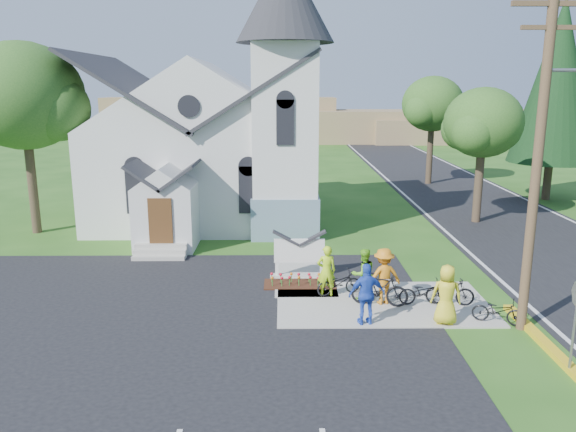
{
  "coord_description": "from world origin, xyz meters",
  "views": [
    {
      "loc": [
        -1.83,
        -17.02,
        7.1
      ],
      "look_at": [
        -1.61,
        5.0,
        1.97
      ],
      "focal_mm": 35.0,
      "sensor_mm": 36.0,
      "label": 1
    }
  ],
  "objects_px": {
    "bike_3": "(450,291)",
    "cyclist_4": "(446,295)",
    "cyclist_1": "(363,274)",
    "bike_2": "(424,292)",
    "church_sign": "(299,251)",
    "utility_pole": "(541,148)",
    "bike_1": "(380,289)",
    "bike_4": "(498,311)",
    "cyclist_0": "(326,271)",
    "bike_0": "(339,283)",
    "cyclist_2": "(367,294)",
    "cyclist_3": "(384,276)"
  },
  "relations": [
    {
      "from": "utility_pole",
      "to": "bike_4",
      "type": "bearing_deg",
      "value": 155.68
    },
    {
      "from": "cyclist_2",
      "to": "bike_2",
      "type": "distance_m",
      "value": 2.65
    },
    {
      "from": "bike_0",
      "to": "cyclist_2",
      "type": "distance_m",
      "value": 2.57
    },
    {
      "from": "church_sign",
      "to": "bike_3",
      "type": "height_order",
      "value": "church_sign"
    },
    {
      "from": "bike_3",
      "to": "cyclist_4",
      "type": "height_order",
      "value": "cyclist_4"
    },
    {
      "from": "cyclist_2",
      "to": "cyclist_4",
      "type": "relative_size",
      "value": 1.03
    },
    {
      "from": "cyclist_3",
      "to": "bike_3",
      "type": "height_order",
      "value": "cyclist_3"
    },
    {
      "from": "cyclist_2",
      "to": "bike_4",
      "type": "bearing_deg",
      "value": 170.76
    },
    {
      "from": "bike_1",
      "to": "church_sign",
      "type": "bearing_deg",
      "value": 53.89
    },
    {
      "from": "bike_3",
      "to": "bike_2",
      "type": "bearing_deg",
      "value": 97.46
    },
    {
      "from": "cyclist_1",
      "to": "bike_3",
      "type": "xyz_separation_m",
      "value": [
        2.78,
        -0.61,
        -0.4
      ]
    },
    {
      "from": "utility_pole",
      "to": "bike_2",
      "type": "xyz_separation_m",
      "value": [
        -2.55,
        1.8,
        -4.92
      ]
    },
    {
      "from": "cyclist_1",
      "to": "bike_1",
      "type": "bearing_deg",
      "value": 105.66
    },
    {
      "from": "cyclist_1",
      "to": "bike_2",
      "type": "relative_size",
      "value": 1.06
    },
    {
      "from": "bike_1",
      "to": "bike_2",
      "type": "distance_m",
      "value": 1.48
    },
    {
      "from": "utility_pole",
      "to": "cyclist_1",
      "type": "height_order",
      "value": "utility_pole"
    },
    {
      "from": "utility_pole",
      "to": "bike_1",
      "type": "height_order",
      "value": "utility_pole"
    },
    {
      "from": "cyclist_1",
      "to": "cyclist_4",
      "type": "xyz_separation_m",
      "value": [
        2.21,
        -2.07,
        0.05
      ]
    },
    {
      "from": "utility_pole",
      "to": "cyclist_2",
      "type": "bearing_deg",
      "value": 176.32
    },
    {
      "from": "bike_3",
      "to": "cyclist_0",
      "type": "bearing_deg",
      "value": 87.48
    },
    {
      "from": "bike_1",
      "to": "cyclist_2",
      "type": "relative_size",
      "value": 0.98
    },
    {
      "from": "utility_pole",
      "to": "bike_0",
      "type": "xyz_separation_m",
      "value": [
        -5.26,
        2.75,
        -4.93
      ]
    },
    {
      "from": "utility_pole",
      "to": "cyclist_0",
      "type": "distance_m",
      "value": 7.71
    },
    {
      "from": "cyclist_0",
      "to": "cyclist_2",
      "type": "relative_size",
      "value": 0.94
    },
    {
      "from": "cyclist_2",
      "to": "cyclist_4",
      "type": "height_order",
      "value": "cyclist_2"
    },
    {
      "from": "cyclist_2",
      "to": "bike_3",
      "type": "relative_size",
      "value": 1.21
    },
    {
      "from": "church_sign",
      "to": "bike_1",
      "type": "xyz_separation_m",
      "value": [
        2.54,
        -2.96,
        -0.42
      ]
    },
    {
      "from": "cyclist_1",
      "to": "bike_2",
      "type": "distance_m",
      "value": 2.06
    },
    {
      "from": "bike_1",
      "to": "bike_3",
      "type": "relative_size",
      "value": 1.19
    },
    {
      "from": "bike_2",
      "to": "bike_3",
      "type": "xyz_separation_m",
      "value": [
        0.85,
        -0.04,
        0.04
      ]
    },
    {
      "from": "utility_pole",
      "to": "bike_4",
      "type": "xyz_separation_m",
      "value": [
        -0.66,
        0.3,
        -4.95
      ]
    },
    {
      "from": "cyclist_2",
      "to": "bike_4",
      "type": "xyz_separation_m",
      "value": [
        4.01,
        0.0,
        -0.55
      ]
    },
    {
      "from": "utility_pole",
      "to": "bike_0",
      "type": "relative_size",
      "value": 6.18
    },
    {
      "from": "bike_1",
      "to": "cyclist_3",
      "type": "distance_m",
      "value": 0.46
    },
    {
      "from": "bike_1",
      "to": "cyclist_3",
      "type": "relative_size",
      "value": 0.99
    },
    {
      "from": "utility_pole",
      "to": "bike_0",
      "type": "distance_m",
      "value": 7.71
    },
    {
      "from": "bike_0",
      "to": "bike_4",
      "type": "xyz_separation_m",
      "value": [
        4.6,
        -2.45,
        -0.03
      ]
    },
    {
      "from": "utility_pole",
      "to": "cyclist_4",
      "type": "height_order",
      "value": "utility_pole"
    },
    {
      "from": "cyclist_1",
      "to": "cyclist_4",
      "type": "bearing_deg",
      "value": 116.78
    },
    {
      "from": "cyclist_0",
      "to": "bike_1",
      "type": "distance_m",
      "value": 1.94
    },
    {
      "from": "bike_1",
      "to": "bike_4",
      "type": "relative_size",
      "value": 1.23
    },
    {
      "from": "bike_1",
      "to": "bike_4",
      "type": "distance_m",
      "value": 3.66
    },
    {
      "from": "church_sign",
      "to": "cyclist_0",
      "type": "xyz_separation_m",
      "value": [
        0.86,
        -2.05,
        -0.09
      ]
    },
    {
      "from": "cyclist_0",
      "to": "bike_4",
      "type": "height_order",
      "value": "cyclist_0"
    },
    {
      "from": "church_sign",
      "to": "utility_pole",
      "type": "distance_m",
      "value": 9.18
    },
    {
      "from": "cyclist_4",
      "to": "cyclist_1",
      "type": "bearing_deg",
      "value": -34.24
    },
    {
      "from": "cyclist_0",
      "to": "bike_0",
      "type": "distance_m",
      "value": 0.65
    },
    {
      "from": "church_sign",
      "to": "cyclist_2",
      "type": "height_order",
      "value": "cyclist_2"
    },
    {
      "from": "cyclist_1",
      "to": "bike_2",
      "type": "height_order",
      "value": "cyclist_1"
    },
    {
      "from": "cyclist_3",
      "to": "cyclist_4",
      "type": "height_order",
      "value": "cyclist_3"
    }
  ]
}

